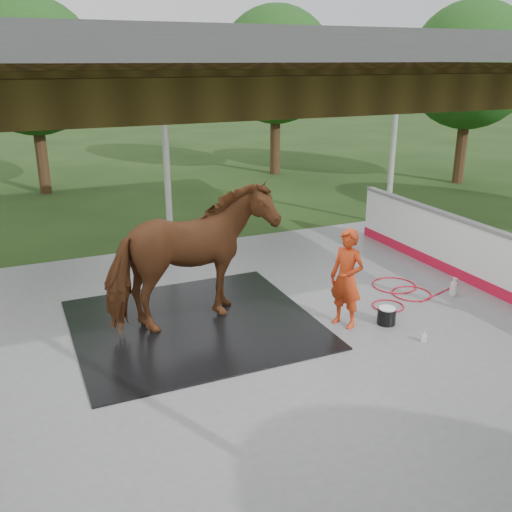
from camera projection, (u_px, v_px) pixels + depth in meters
name	position (u px, v px, depth m)	size (l,w,h in m)	color
ground	(259.00, 347.00, 8.37)	(100.00, 100.00, 0.00)	#1E3814
concrete_slab	(259.00, 346.00, 8.36)	(12.00, 10.00, 0.05)	slate
pavilion_structure	(259.00, 62.00, 7.07)	(12.60, 10.60, 4.05)	beige
dasher_board	(500.00, 266.00, 9.93)	(0.16, 8.00, 1.15)	red
tree_belt	(253.00, 75.00, 8.02)	(28.00, 28.00, 5.80)	#382314
rubber_mat	(194.00, 324.00, 8.97)	(3.65, 3.43, 0.03)	black
horse	(192.00, 258.00, 8.61)	(1.17, 2.57, 2.17)	brown
handler	(347.00, 278.00, 8.72)	(0.57, 0.37, 1.56)	red
wash_bucket	(387.00, 316.00, 8.96)	(0.29, 0.29, 0.27)	black
soap_bottle_a	(454.00, 287.00, 10.01)	(0.13, 0.13, 0.34)	silver
soap_bottle_b	(424.00, 337.00, 8.39)	(0.07, 0.08, 0.16)	#338CD8
hose_coil	(400.00, 292.00, 10.19)	(2.05, 1.39, 0.02)	red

